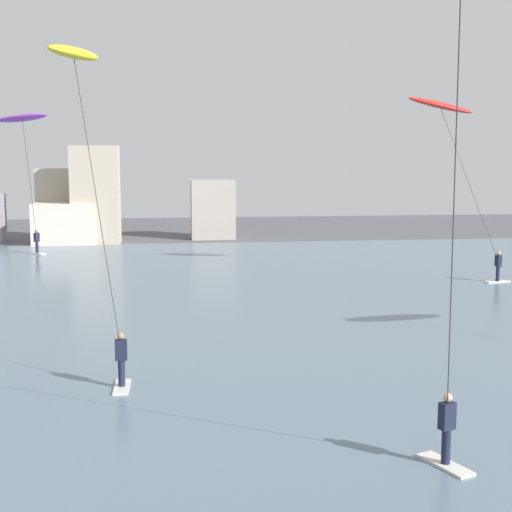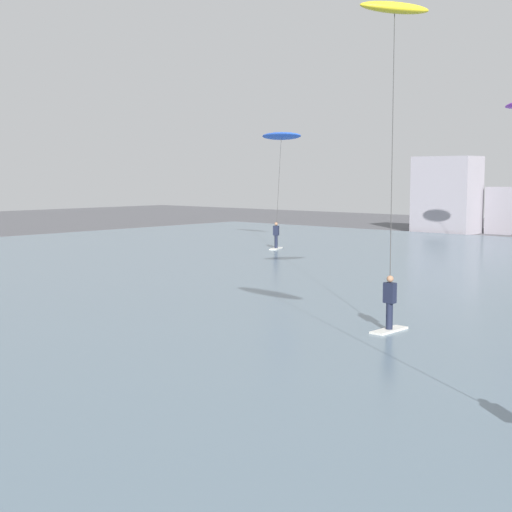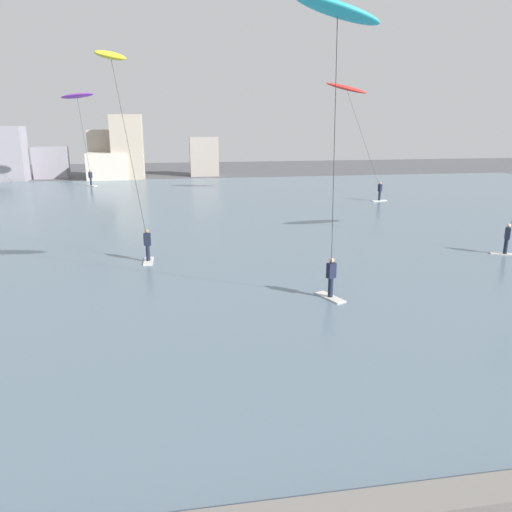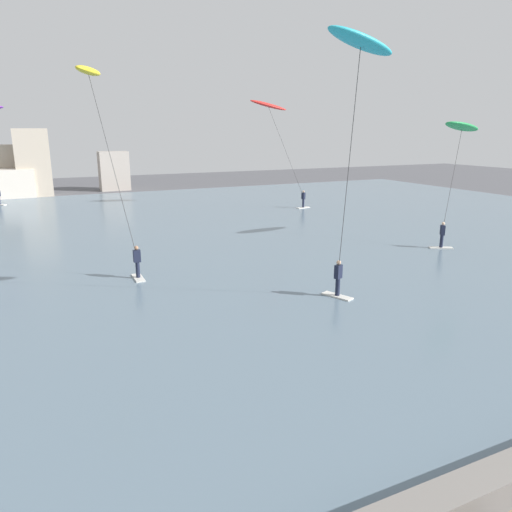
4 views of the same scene
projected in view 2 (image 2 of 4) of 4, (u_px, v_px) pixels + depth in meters
kitesurfer_yellow at (394, 52)px, 23.33m from camera, size 2.46×4.02×10.02m
kitesurfer_blue at (281, 143)px, 49.11m from camera, size 4.22×4.28×7.42m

